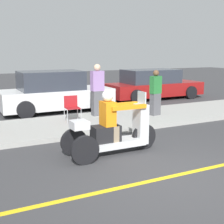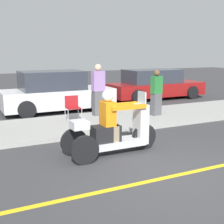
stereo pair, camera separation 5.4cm
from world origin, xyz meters
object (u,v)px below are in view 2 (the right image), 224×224
Objects in this scene: spectator_near_curb at (98,91)px; spectator_mid_group at (156,94)px; motorcycle_trike at (112,132)px; parked_car_lot_far at (56,93)px; folding_chair_curbside at (72,106)px; parked_car_lot_left at (155,85)px.

spectator_mid_group is at bearing -25.35° from spectator_near_curb.
motorcycle_trike is at bearing -109.33° from spectator_near_curb.
spectator_mid_group is 0.37× the size of parked_car_lot_far.
spectator_near_curb is 2.04m from spectator_mid_group.
folding_chair_curbside is at bearing -157.00° from spectator_near_curb.
folding_chair_curbside is 0.19× the size of parked_car_lot_far.
spectator_mid_group is (1.84, -0.87, -0.10)m from spectator_near_curb.
folding_chair_curbside is 0.17× the size of parked_car_lot_left.
spectator_near_curb is at bearing -65.06° from parked_car_lot_far.
motorcycle_trike is 3.21m from folding_chair_curbside.
spectator_mid_group is 0.33× the size of parked_car_lot_left.
spectator_near_curb is 2.19× the size of folding_chair_curbside.
spectator_near_curb is 5.33m from parked_car_lot_left.
parked_car_lot_left is (2.56, 3.87, -0.19)m from spectator_mid_group.
spectator_mid_group is at bearing -123.50° from parked_car_lot_left.
folding_chair_curbside is (-1.13, -0.48, -0.36)m from spectator_near_curb.
parked_car_lot_left is (4.40, 2.99, -0.29)m from spectator_near_curb.
motorcycle_trike is at bearing -93.61° from parked_car_lot_far.
parked_car_lot_far is (0.19, 2.48, 0.12)m from folding_chair_curbside.
spectator_near_curb is (1.29, 3.68, 0.45)m from motorcycle_trike.
folding_chair_curbside is at bearing -94.42° from parked_car_lot_far.
parked_car_lot_left is (5.34, 0.99, -0.05)m from parked_car_lot_far.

